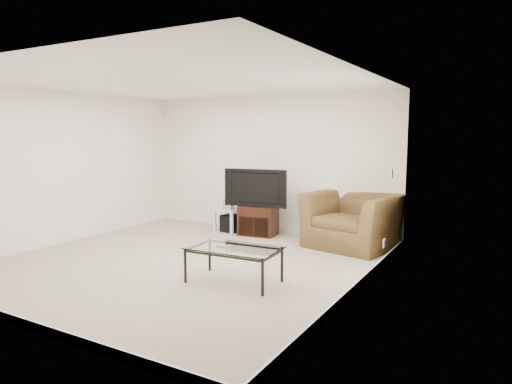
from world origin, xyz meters
The scene contains 18 objects.
floor centered at (0.00, 0.00, 0.00)m, with size 5.00×5.00×0.00m, color tan.
ceiling centered at (0.00, 0.00, 2.50)m, with size 5.00×5.00×0.00m, color white.
wall_back centered at (0.00, 2.50, 1.25)m, with size 5.00×0.02×2.50m, color silver.
wall_left centered at (-2.50, 0.00, 1.25)m, with size 0.02×5.00×2.50m, color silver.
wall_right centered at (2.50, 0.00, 1.25)m, with size 0.02×5.00×2.50m, color silver.
plate_back centered at (-1.40, 2.49, 1.25)m, with size 0.12×0.02×0.12m, color white.
plate_right_switch centered at (2.49, 1.60, 1.25)m, with size 0.02×0.09×0.13m, color white.
plate_right_outlet centered at (2.49, 1.30, 0.30)m, with size 0.02×0.08×0.12m, color white.
tv_stand centered at (0.06, 2.05, 0.27)m, with size 0.64×0.45×0.53m, color black, non-canonical shape.
dvd_player centered at (0.07, 2.01, 0.45)m, with size 0.37×0.26×0.05m, color black.
television centered at (0.06, 2.02, 0.87)m, with size 1.07×0.21×0.66m, color black.
side_table centered at (-0.54, 2.05, 0.21)m, with size 0.45×0.45×0.43m, color #AFC3D3, non-canonical shape.
subwoofer centered at (-0.52, 2.07, 0.15)m, with size 0.32×0.32×0.32m, color black.
game_console centered at (-0.65, 2.04, 0.53)m, with size 0.04×0.14×0.20m, color white.
game_case centered at (-0.49, 2.03, 0.52)m, with size 0.04×0.13×0.17m, color silver.
recliner centered at (1.79, 2.05, 0.58)m, with size 1.33×0.86×1.16m, color #4D2E1C.
coffee_table centered at (1.10, -0.39, 0.22)m, with size 1.12×0.63×0.44m, color black, non-canonical shape.
remote centered at (0.99, -0.46, 0.45)m, with size 0.17×0.05×0.02m, color #B2B2B7.
Camera 1 is at (4.01, -4.94, 1.80)m, focal length 32.00 mm.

